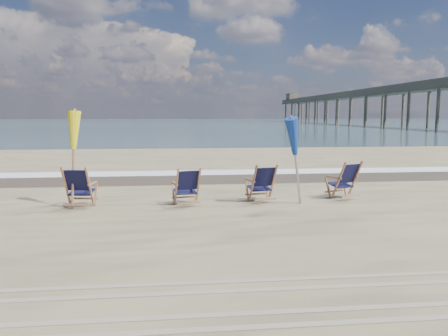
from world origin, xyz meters
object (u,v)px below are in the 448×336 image
object	(u,v)px
umbrella_yellow	(72,135)
umbrella_blue	(297,138)
beach_chair_0	(89,187)
beach_chair_1	(198,186)
beach_chair_2	(273,183)
fishing_pier	(379,102)
beach_chair_3	(356,179)

from	to	relation	value
umbrella_yellow	umbrella_blue	world-z (taller)	umbrella_yellow
beach_chair_0	beach_chair_1	distance (m)	2.42
beach_chair_0	umbrella_yellow	world-z (taller)	umbrella_yellow
beach_chair_0	umbrella_yellow	bearing A→B (deg)	-15.67
beach_chair_1	beach_chair_2	bearing A→B (deg)	174.39
umbrella_yellow	fishing_pier	bearing A→B (deg)	59.92
beach_chair_0	umbrella_yellow	distance (m)	1.22
beach_chair_0	beach_chair_3	size ratio (longest dim) A/B	0.99
beach_chair_2	fishing_pier	world-z (taller)	fishing_pier
beach_chair_0	beach_chair_3	bearing A→B (deg)	-166.52
umbrella_yellow	umbrella_blue	distance (m)	5.03
beach_chair_1	umbrella_yellow	xyz separation A→B (m)	(-2.79, 0.09, 1.18)
umbrella_yellow	fishing_pier	xyz separation A→B (m)	(41.35, 71.40, 3.01)
umbrella_yellow	umbrella_blue	xyz separation A→B (m)	(5.02, -0.32, -0.09)
beach_chair_2	umbrella_yellow	bearing A→B (deg)	-11.95
beach_chair_0	umbrella_yellow	xyz separation A→B (m)	(-0.36, 0.17, 1.16)
beach_chair_2	umbrella_blue	bearing A→B (deg)	119.15
beach_chair_1	umbrella_blue	bearing A→B (deg)	161.23
beach_chair_2	fishing_pier	bearing A→B (deg)	-130.97
beach_chair_0	beach_chair_2	xyz separation A→B (m)	(4.23, 0.31, -0.02)
beach_chair_0	umbrella_blue	xyz separation A→B (m)	(4.66, -0.16, 1.07)
fishing_pier	beach_chair_2	bearing A→B (deg)	-117.28
beach_chair_0	beach_chair_2	world-z (taller)	beach_chair_0
beach_chair_0	umbrella_yellow	size ratio (longest dim) A/B	0.44
umbrella_yellow	beach_chair_2	bearing A→B (deg)	1.73
beach_chair_2	umbrella_yellow	world-z (taller)	umbrella_yellow
fishing_pier	beach_chair_0	bearing A→B (deg)	-119.80
beach_chair_1	umbrella_yellow	world-z (taller)	umbrella_yellow
beach_chair_0	beach_chair_1	size ratio (longest dim) A/B	1.06
fishing_pier	beach_chair_1	bearing A→B (deg)	-118.34
umbrella_yellow	fishing_pier	distance (m)	82.56
beach_chair_2	beach_chair_3	bearing A→B (deg)	171.61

